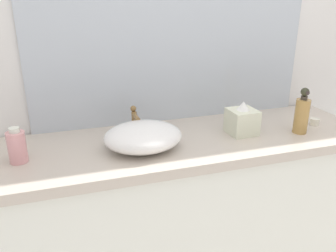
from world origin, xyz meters
name	(u,v)px	position (x,y,z in m)	size (l,w,h in m)	color
bathroom_wall_rear	(193,45)	(0.00, 0.73, 1.30)	(6.00, 0.06, 2.60)	silver
vanity_counter	(189,220)	(-0.12, 0.42, 0.46)	(1.73, 0.54, 0.92)	white
wall_mirror_panel	(174,23)	(-0.12, 0.69, 1.41)	(1.43, 0.01, 0.98)	#B2BCC6
sink_basin	(143,137)	(-0.36, 0.37, 0.98)	(0.34, 0.28, 0.11)	white
faucet	(135,119)	(-0.36, 0.53, 1.00)	(0.03, 0.11, 0.14)	brown
soap_dispenser	(302,114)	(0.40, 0.32, 1.02)	(0.07, 0.07, 0.22)	#AD8445
lotion_bottle	(17,146)	(-0.87, 0.40, 0.99)	(0.07, 0.07, 0.15)	pink
tissue_box	(242,120)	(0.13, 0.40, 0.99)	(0.13, 0.13, 0.16)	beige
candle_jar	(315,122)	(0.54, 0.39, 0.94)	(0.05, 0.05, 0.03)	silver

